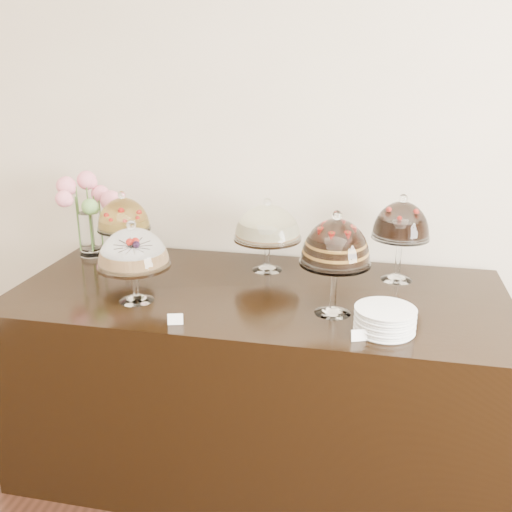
% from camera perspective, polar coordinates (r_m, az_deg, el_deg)
% --- Properties ---
extents(wall_back, '(5.00, 0.04, 3.00)m').
position_cam_1_polar(wall_back, '(2.91, 8.56, 11.21)').
color(wall_back, beige).
rests_on(wall_back, ground).
extents(display_counter, '(2.20, 1.00, 0.90)m').
position_cam_1_polar(display_counter, '(2.78, 0.22, -12.07)').
color(display_counter, black).
rests_on(display_counter, ground).
extents(cake_stand_sugar_sponge, '(0.31, 0.31, 0.36)m').
position_cam_1_polar(cake_stand_sugar_sponge, '(2.45, -12.18, 0.45)').
color(cake_stand_sugar_sponge, white).
rests_on(cake_stand_sugar_sponge, display_counter).
extents(cake_stand_choco_layer, '(0.28, 0.28, 0.43)m').
position_cam_1_polar(cake_stand_choco_layer, '(2.27, 7.98, 1.00)').
color(cake_stand_choco_layer, white).
rests_on(cake_stand_choco_layer, display_counter).
extents(cake_stand_cheesecake, '(0.33, 0.33, 0.36)m').
position_cam_1_polar(cake_stand_cheesecake, '(2.76, 1.16, 3.10)').
color(cake_stand_cheesecake, white).
rests_on(cake_stand_cheesecake, display_counter).
extents(cake_stand_dark_choco, '(0.27, 0.27, 0.41)m').
position_cam_1_polar(cake_stand_dark_choco, '(2.70, 14.32, 3.12)').
color(cake_stand_dark_choco, white).
rests_on(cake_stand_dark_choco, display_counter).
extents(cake_stand_fruit_tart, '(0.26, 0.26, 0.38)m').
position_cam_1_polar(cake_stand_fruit_tart, '(2.92, -13.12, 3.76)').
color(cake_stand_fruit_tart, white).
rests_on(cake_stand_fruit_tart, display_counter).
extents(flower_vase, '(0.35, 0.29, 0.44)m').
position_cam_1_polar(flower_vase, '(3.10, -16.34, 4.67)').
color(flower_vase, white).
rests_on(flower_vase, display_counter).
extents(plate_stack, '(0.23, 0.23, 0.09)m').
position_cam_1_polar(plate_stack, '(2.23, 12.76, -6.24)').
color(plate_stack, white).
rests_on(plate_stack, display_counter).
extents(price_card_left, '(0.06, 0.03, 0.04)m').
position_cam_1_polar(price_card_left, '(2.27, -8.07, -6.28)').
color(price_card_left, white).
rests_on(price_card_left, display_counter).
extents(price_card_right, '(0.06, 0.03, 0.04)m').
position_cam_1_polar(price_card_right, '(2.15, 10.28, -7.81)').
color(price_card_right, white).
rests_on(price_card_right, display_counter).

